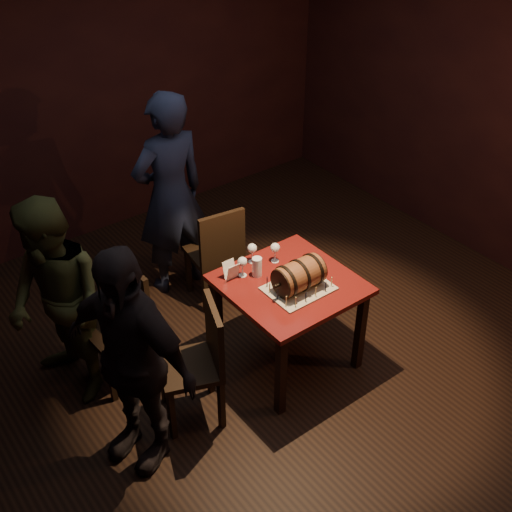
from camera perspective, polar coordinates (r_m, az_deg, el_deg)
name	(u,v)px	position (r m, az deg, el deg)	size (l,w,h in m)	color
room_shell	(270,200)	(4.27, 1.28, 5.04)	(5.04, 5.04, 2.80)	black
pub_table	(289,294)	(4.66, 2.97, -3.41)	(0.90, 0.90, 0.75)	#4D0D0C
cake_board	(298,288)	(4.53, 3.79, -2.90)	(0.45, 0.35, 0.01)	#AFA38D
barrel_cake	(299,275)	(4.46, 3.84, -1.73)	(0.40, 0.23, 0.23)	brown
birthday_candles	(299,283)	(4.50, 3.82, -2.42)	(0.40, 0.30, 0.09)	#E8D98A
wine_glass_left	(242,263)	(4.58, -1.22, -0.59)	(0.07, 0.07, 0.16)	silver
wine_glass_mid	(252,249)	(4.72, -0.35, 0.62)	(0.07, 0.07, 0.16)	silver
wine_glass_right	(275,248)	(4.73, 1.71, 0.68)	(0.07, 0.07, 0.16)	silver
pint_of_ale	(257,267)	(4.61, 0.09, -1.01)	(0.07, 0.07, 0.15)	silver
menu_card	(231,271)	(4.59, -2.22, -1.32)	(0.10, 0.05, 0.13)	white
chair_back	(217,251)	(5.32, -3.45, 0.45)	(0.45, 0.45, 0.93)	black
chair_left_rear	(124,318)	(4.73, -11.63, -5.44)	(0.42, 0.42, 0.93)	black
chair_left_front	(201,357)	(4.35, -4.92, -8.95)	(0.52, 0.52, 0.93)	black
person_back	(170,196)	(5.38, -7.64, 5.33)	(0.66, 0.43, 1.80)	#1C2138
person_left_rear	(58,305)	(4.54, -17.22, -4.16)	(0.76, 0.59, 1.56)	#3B4020
person_left_front	(129,360)	(3.97, -11.19, -9.05)	(0.95, 0.40, 1.63)	black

